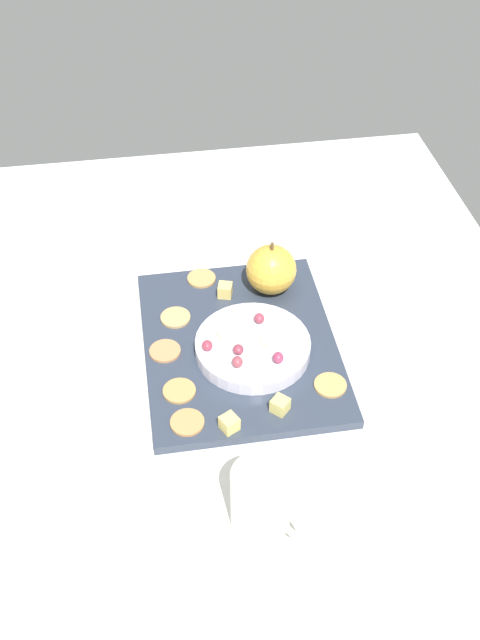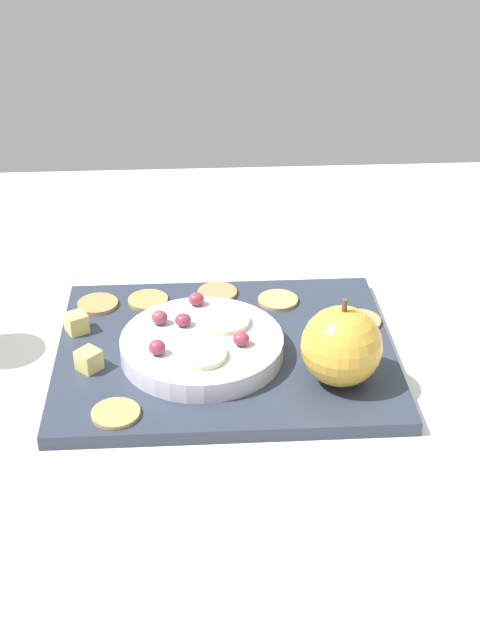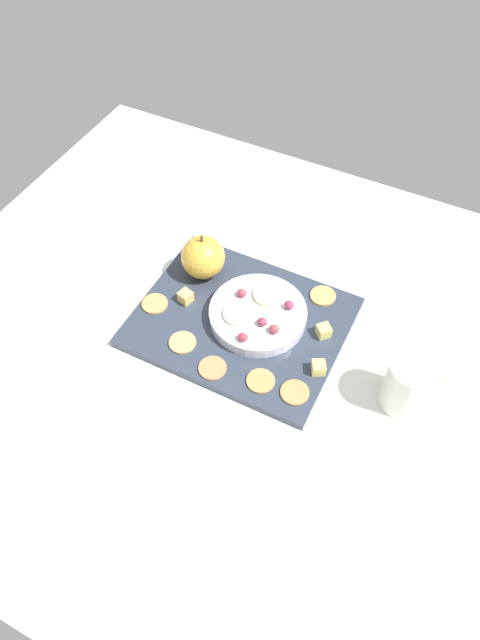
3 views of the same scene
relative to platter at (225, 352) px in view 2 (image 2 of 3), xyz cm
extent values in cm
cube|color=silver|center=(-1.39, 3.78, -2.44)|extent=(113.48, 99.24, 3.44)
cube|color=#2E3747|center=(0.00, 0.00, 0.00)|extent=(34.05, 27.29, 1.44)
cylinder|color=silver|center=(-2.38, -1.47, 1.76)|extent=(16.25, 16.25, 2.09)
sphere|color=gold|center=(10.63, -6.51, 4.57)|extent=(7.70, 7.70, 7.70)
cylinder|color=brown|center=(10.63, -6.51, 9.02)|extent=(0.50, 0.50, 1.20)
cube|color=#EACD6B|center=(10.25, 0.64, 1.75)|extent=(2.55, 2.55, 2.06)
cube|color=#E0CE6D|center=(-13.41, -3.20, 1.75)|extent=(2.91, 2.91, 2.06)
cube|color=#EED46E|center=(-15.33, 4.23, 1.75)|extent=(2.78, 2.78, 2.06)
cylinder|color=tan|center=(14.55, 4.06, 0.92)|extent=(4.44, 4.44, 0.40)
cylinder|color=tan|center=(6.25, 8.66, 0.92)|extent=(4.44, 4.44, 0.40)
cylinder|color=tan|center=(-0.42, 10.78, 0.92)|extent=(4.44, 4.44, 0.40)
cylinder|color=#BB824C|center=(-13.67, 9.03, 0.92)|extent=(4.44, 4.44, 0.40)
cylinder|color=tan|center=(-8.16, 9.52, 0.92)|extent=(4.44, 4.44, 0.40)
cylinder|color=tan|center=(-10.36, -10.76, 0.92)|extent=(4.44, 4.44, 0.40)
ellipsoid|color=#903D48|center=(-6.57, 1.37, 3.55)|extent=(1.65, 1.48, 1.48)
ellipsoid|color=#953648|center=(1.43, -3.06, 3.51)|extent=(1.65, 1.48, 1.40)
ellipsoid|color=#963345|center=(-2.80, 4.98, 3.50)|extent=(1.65, 1.48, 1.39)
ellipsoid|color=#933351|center=(-6.68, -4.20, 3.58)|extent=(1.65, 1.48, 1.55)
ellipsoid|color=brown|center=(-4.20, 0.87, 3.47)|extent=(1.65, 1.48, 1.33)
cylinder|color=beige|center=(-2.49, -4.96, 3.11)|extent=(4.85, 4.85, 0.60)
cylinder|color=beige|center=(0.11, 0.94, 3.11)|extent=(4.85, 4.85, 0.60)
camera|label=1|loc=(-74.28, 11.77, 76.28)|focal=41.67mm
camera|label=2|loc=(-2.71, -70.96, 47.27)|focal=46.80mm
camera|label=3|loc=(-26.45, 52.87, 77.25)|focal=32.53mm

